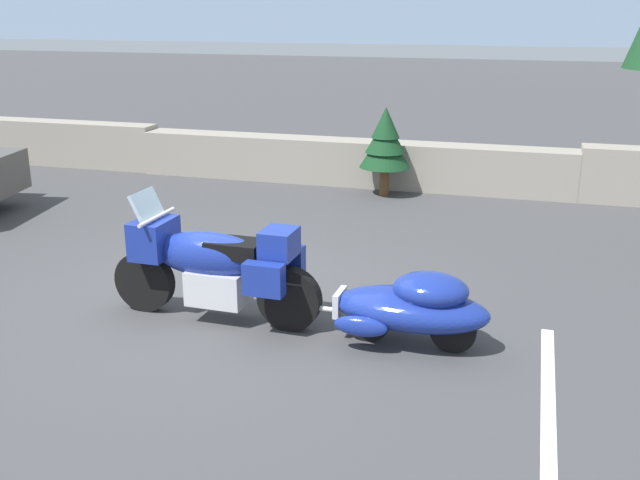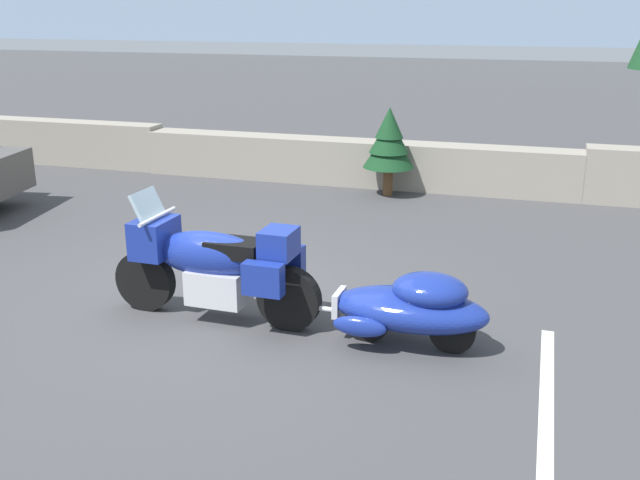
# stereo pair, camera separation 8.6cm
# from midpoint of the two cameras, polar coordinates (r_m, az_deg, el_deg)

# --- Properties ---
(ground_plane) EXTENTS (80.00, 80.00, 0.00)m
(ground_plane) POSITION_cam_midpoint_polar(r_m,az_deg,el_deg) (8.25, -8.25, -4.91)
(ground_plane) COLOR #424244
(stone_guard_wall) EXTENTS (24.00, 0.60, 0.93)m
(stone_guard_wall) POSITION_cam_midpoint_polar(r_m,az_deg,el_deg) (13.49, 2.91, 6.12)
(stone_guard_wall) COLOR gray
(stone_guard_wall) RESTS_ON ground
(touring_motorcycle) EXTENTS (2.31, 0.77, 1.33)m
(touring_motorcycle) POSITION_cam_midpoint_polar(r_m,az_deg,el_deg) (7.65, -8.60, -1.79)
(touring_motorcycle) COLOR black
(touring_motorcycle) RESTS_ON ground
(car_shaped_trailer) EXTENTS (2.21, 0.79, 0.76)m
(car_shaped_trailer) POSITION_cam_midpoint_polar(r_m,az_deg,el_deg) (7.10, 6.80, -5.11)
(car_shaped_trailer) COLOR black
(car_shaped_trailer) RESTS_ON ground
(pine_sapling_near) EXTENTS (0.87, 0.87, 1.53)m
(pine_sapling_near) POSITION_cam_midpoint_polar(r_m,az_deg,el_deg) (12.65, 4.89, 7.67)
(pine_sapling_near) COLOR brown
(pine_sapling_near) RESTS_ON ground
(parking_stripe_marker) EXTENTS (0.12, 3.60, 0.01)m
(parking_stripe_marker) POSITION_cam_midpoint_polar(r_m,az_deg,el_deg) (6.26, 16.89, -13.30)
(parking_stripe_marker) COLOR silver
(parking_stripe_marker) RESTS_ON ground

